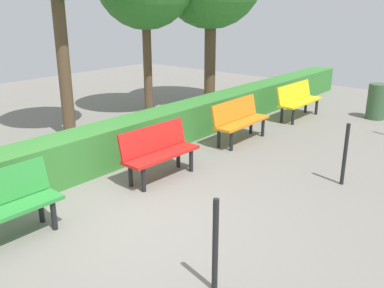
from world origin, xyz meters
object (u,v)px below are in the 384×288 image
Objects in this scene: bench_yellow at (298,99)px; bench_orange at (239,119)px; bench_red at (159,150)px; trash_bin at (377,101)px.

bench_orange is (2.52, -0.07, -0.00)m from bench_yellow.
bench_yellow is 1.04× the size of bench_orange.
trash_bin reaches higher than bench_red.
bench_orange is 1.75× the size of trash_bin.
bench_red is 1.61× the size of trash_bin.
trash_bin is at bearing 128.01° from bench_yellow.
bench_red is 6.36m from trash_bin.
trash_bin reaches higher than bench_yellow.
bench_yellow is 4.99m from bench_red.
bench_orange is at bearing -23.64° from trash_bin.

